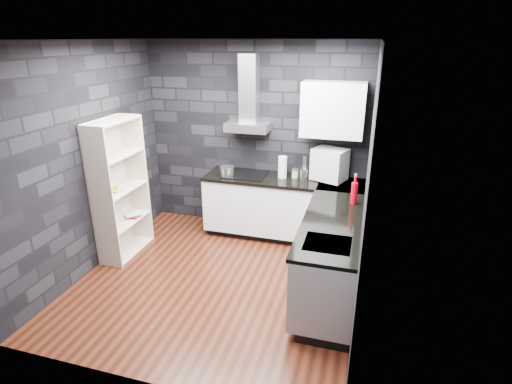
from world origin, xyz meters
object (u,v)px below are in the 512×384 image
at_px(glass_vase, 283,167).
at_px(bookshelf, 120,189).
at_px(utensil_crock, 304,174).
at_px(red_bottle, 354,193).
at_px(storage_jar, 295,174).
at_px(appliance_garage, 330,164).
at_px(fruit_bowl, 116,189).
at_px(pot, 227,172).

bearing_deg(glass_vase, bookshelf, -151.41).
relative_size(utensil_crock, red_bottle, 0.53).
relative_size(storage_jar, appliance_garage, 0.25).
distance_m(bookshelf, fruit_bowl, 0.09).
relative_size(glass_vase, utensil_crock, 2.16).
distance_m(red_bottle, fruit_bowl, 2.93).
bearing_deg(red_bottle, utensil_crock, 134.44).
xyz_separation_m(pot, utensil_crock, (1.05, 0.21, -0.00)).
bearing_deg(red_bottle, pot, 163.65).
height_order(storage_jar, bookshelf, bookshelf).
xyz_separation_m(storage_jar, bookshelf, (-2.07, -1.08, -0.05)).
height_order(utensil_crock, bookshelf, bookshelf).
height_order(pot, glass_vase, glass_vase).
xyz_separation_m(storage_jar, appliance_garage, (0.46, 0.02, 0.17)).
bearing_deg(storage_jar, pot, -166.88).
relative_size(glass_vase, fruit_bowl, 1.33).
xyz_separation_m(appliance_garage, red_bottle, (0.37, -0.75, -0.10)).
distance_m(storage_jar, red_bottle, 1.11).
bearing_deg(fruit_bowl, storage_jar, 29.22).
xyz_separation_m(appliance_garage, bookshelf, (-2.53, -1.10, -0.22)).
relative_size(appliance_garage, bookshelf, 0.24).
bearing_deg(glass_vase, appliance_garage, 6.02).
xyz_separation_m(bookshelf, fruit_bowl, (0.00, -0.08, 0.04)).
distance_m(glass_vase, bookshelf, 2.17).
height_order(utensil_crock, appliance_garage, appliance_garage).
height_order(storage_jar, red_bottle, red_bottle).
distance_m(storage_jar, appliance_garage, 0.49).
bearing_deg(bookshelf, red_bottle, -11.59).
bearing_deg(storage_jar, red_bottle, -41.22).
xyz_separation_m(red_bottle, bookshelf, (-2.90, -0.35, -0.13)).
bearing_deg(appliance_garage, glass_vase, -153.12).
relative_size(pot, appliance_garage, 0.46).
xyz_separation_m(pot, glass_vase, (0.75, 0.17, 0.08)).
bearing_deg(glass_vase, fruit_bowl, -149.64).
bearing_deg(fruit_bowl, red_bottle, 8.39).
bearing_deg(utensil_crock, fruit_bowl, -152.34).
xyz_separation_m(utensil_crock, red_bottle, (0.71, -0.72, 0.06)).
distance_m(utensil_crock, fruit_bowl, 2.47).
xyz_separation_m(pot, bookshelf, (-1.15, -0.86, -0.07)).
xyz_separation_m(glass_vase, bookshelf, (-1.90, -1.03, -0.15)).
height_order(bookshelf, fruit_bowl, bookshelf).
xyz_separation_m(storage_jar, red_bottle, (0.83, -0.73, 0.08)).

